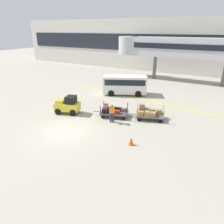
{
  "coord_description": "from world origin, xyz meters",
  "views": [
    {
      "loc": [
        9.67,
        -10.04,
        7.0
      ],
      "look_at": [
        2.14,
        3.15,
        0.86
      ],
      "focal_mm": 33.21,
      "sensor_mm": 36.0,
      "label": 1
    }
  ],
  "objects_px": {
    "baggage_cart_lead": "(113,111)",
    "baggage_tug": "(68,105)",
    "shuttle_van": "(125,84)",
    "safety_cone_near": "(131,141)",
    "baggage_handler": "(112,112)",
    "baggage_cart_middle": "(149,113)"
  },
  "relations": [
    {
      "from": "baggage_tug",
      "to": "shuttle_van",
      "type": "bearing_deg",
      "value": 76.82
    },
    {
      "from": "baggage_handler",
      "to": "shuttle_van",
      "type": "bearing_deg",
      "value": 108.96
    },
    {
      "from": "baggage_cart_lead",
      "to": "baggage_cart_middle",
      "type": "height_order",
      "value": "baggage_cart_middle"
    },
    {
      "from": "baggage_handler",
      "to": "safety_cone_near",
      "type": "height_order",
      "value": "baggage_handler"
    },
    {
      "from": "shuttle_van",
      "to": "safety_cone_near",
      "type": "bearing_deg",
      "value": -61.45
    },
    {
      "from": "baggage_cart_middle",
      "to": "shuttle_van",
      "type": "bearing_deg",
      "value": 132.66
    },
    {
      "from": "baggage_tug",
      "to": "baggage_cart_lead",
      "type": "distance_m",
      "value": 4.05
    },
    {
      "from": "baggage_handler",
      "to": "shuttle_van",
      "type": "height_order",
      "value": "shuttle_van"
    },
    {
      "from": "baggage_cart_lead",
      "to": "baggage_handler",
      "type": "xyz_separation_m",
      "value": [
        0.53,
        -1.13,
        0.37
      ]
    },
    {
      "from": "baggage_tug",
      "to": "baggage_cart_middle",
      "type": "relative_size",
      "value": 0.76
    },
    {
      "from": "baggage_cart_middle",
      "to": "safety_cone_near",
      "type": "bearing_deg",
      "value": -83.94
    },
    {
      "from": "baggage_cart_lead",
      "to": "baggage_handler",
      "type": "relative_size",
      "value": 1.97
    },
    {
      "from": "baggage_cart_middle",
      "to": "safety_cone_near",
      "type": "distance_m",
      "value": 4.59
    },
    {
      "from": "baggage_handler",
      "to": "shuttle_van",
      "type": "relative_size",
      "value": 0.3
    },
    {
      "from": "baggage_tug",
      "to": "baggage_cart_middle",
      "type": "xyz_separation_m",
      "value": [
        6.66,
        2.38,
        -0.23
      ]
    },
    {
      "from": "shuttle_van",
      "to": "baggage_cart_lead",
      "type": "bearing_deg",
      "value": -72.25
    },
    {
      "from": "shuttle_van",
      "to": "safety_cone_near",
      "type": "xyz_separation_m",
      "value": [
        5.35,
        -9.83,
        -0.96
      ]
    },
    {
      "from": "baggage_cart_lead",
      "to": "baggage_tug",
      "type": "bearing_deg",
      "value": -160.73
    },
    {
      "from": "shuttle_van",
      "to": "safety_cone_near",
      "type": "height_order",
      "value": "shuttle_van"
    },
    {
      "from": "baggage_cart_middle",
      "to": "baggage_handler",
      "type": "xyz_separation_m",
      "value": [
        -2.31,
        -2.17,
        0.34
      ]
    },
    {
      "from": "safety_cone_near",
      "to": "baggage_cart_middle",
      "type": "bearing_deg",
      "value": 96.06
    },
    {
      "from": "baggage_handler",
      "to": "baggage_cart_middle",
      "type": "bearing_deg",
      "value": 43.22
    }
  ]
}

